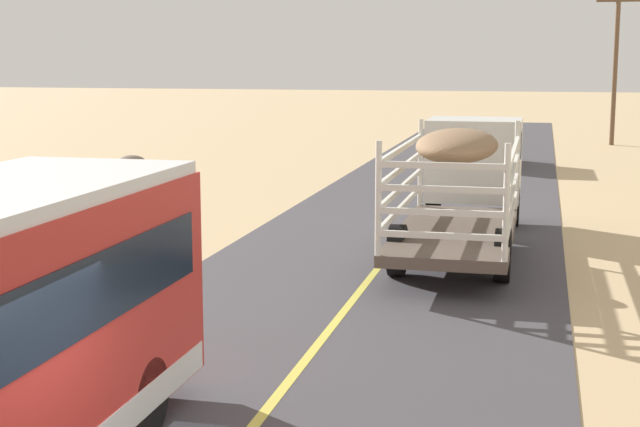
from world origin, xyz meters
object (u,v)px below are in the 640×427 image
at_px(car_far, 479,140).
at_px(power_pole_far, 615,62).
at_px(boulder_mid_field, 132,164).
at_px(livestock_truck, 468,169).

xyz_separation_m(car_far, power_pole_far, (6.17, 10.86, 3.21)).
height_order(power_pole_far, boulder_mid_field, power_pole_far).
height_order(car_far, boulder_mid_field, car_far).
height_order(livestock_truck, power_pole_far, power_pole_far).
distance_m(livestock_truck, power_pole_far, 28.36).
bearing_deg(livestock_truck, boulder_mid_field, 142.08).
distance_m(power_pole_far, boulder_mid_field, 25.99).
relative_size(livestock_truck, power_pole_far, 1.21).
distance_m(car_far, power_pole_far, 12.89).
distance_m(livestock_truck, boulder_mid_field, 18.03).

